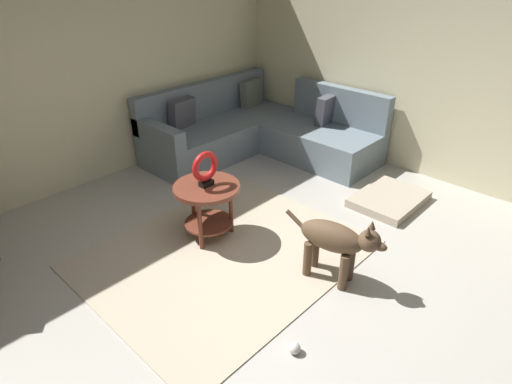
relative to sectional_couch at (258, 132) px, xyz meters
The scene contains 10 objects.
ground_plane 2.85m from the sectional_couch, 134.68° to the right, with size 6.00×6.00×0.10m, color #B7B2A8.
wall_back 2.44m from the sectional_couch, 155.09° to the left, with size 6.00×0.12×2.70m, color beige.
wall_right 2.47m from the sectional_couch, 64.81° to the right, with size 0.12×6.00×2.70m, color beige.
area_rug 2.28m from the sectional_couch, 144.49° to the right, with size 2.30×1.90×0.01m, color #BCAD93.
sectional_couch is the anchor object (origin of this frame).
side_table 2.02m from the sectional_couch, 150.18° to the right, with size 0.60×0.60×0.54m.
torus_sculpture 2.06m from the sectional_couch, 150.18° to the right, with size 0.28×0.08×0.33m.
dog_bed_mat 1.95m from the sectional_couch, 90.36° to the right, with size 0.80×0.60×0.09m, color #B2A38E.
dog 2.64m from the sectional_couch, 123.58° to the right, with size 0.31×0.84×0.63m.
dog_toy_ball 3.34m from the sectional_couch, 132.77° to the right, with size 0.08×0.08×0.08m, color silver.
Camera 1 is at (-1.88, -1.60, 2.32)m, focal length 29.95 mm.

